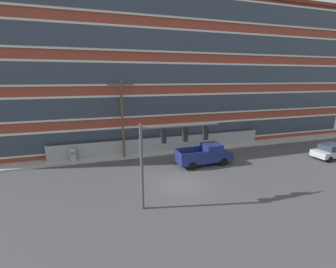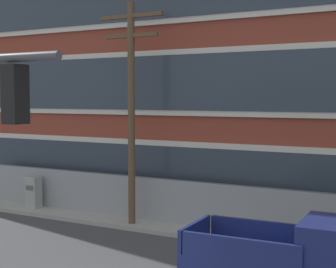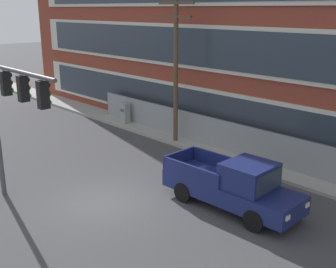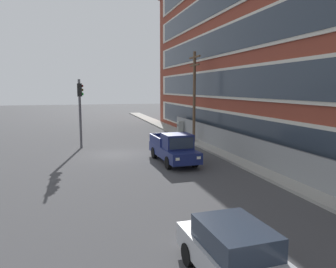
# 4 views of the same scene
# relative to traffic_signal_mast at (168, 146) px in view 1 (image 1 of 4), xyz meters

# --- Properties ---
(ground_plane) EXTENTS (160.00, 160.00, 0.00)m
(ground_plane) POSITION_rel_traffic_signal_mast_xyz_m (1.87, 2.51, -4.17)
(ground_plane) COLOR #424244
(sidewalk_building_side) EXTENTS (80.00, 1.95, 0.16)m
(sidewalk_building_side) POSITION_rel_traffic_signal_mast_xyz_m (1.87, 10.57, -4.09)
(sidewalk_building_side) COLOR #9E9B93
(sidewalk_building_side) RESTS_ON ground
(brick_mill_building) EXTENTS (54.17, 11.39, 17.72)m
(brick_mill_building) POSITION_rel_traffic_signal_mast_xyz_m (6.28, 16.94, 4.70)
(brick_mill_building) COLOR brown
(brick_mill_building) RESTS_ON ground
(chain_link_fence) EXTENTS (24.86, 0.06, 1.81)m
(chain_link_fence) POSITION_rel_traffic_signal_mast_xyz_m (2.87, 10.79, -3.25)
(chain_link_fence) COLOR gray
(chain_link_fence) RESTS_ON ground
(traffic_signal_mast) EXTENTS (5.30, 0.43, 5.71)m
(traffic_signal_mast) POSITION_rel_traffic_signal_mast_xyz_m (0.00, 0.00, 0.00)
(traffic_signal_mast) COLOR #4C4C51
(traffic_signal_mast) RESTS_ON ground
(pickup_truck_navy) EXTENTS (5.72, 2.18, 2.05)m
(pickup_truck_navy) POSITION_rel_traffic_signal_mast_xyz_m (5.72, 5.94, -3.21)
(pickup_truck_navy) COLOR navy
(pickup_truck_navy) RESTS_ON ground
(sedan_silver) EXTENTS (4.36, 1.98, 1.56)m
(sedan_silver) POSITION_rel_traffic_signal_mast_xyz_m (19.40, 3.59, -3.37)
(sedan_silver) COLOR #B2B5BA
(sedan_silver) RESTS_ON ground
(utility_pole_near_corner) EXTENTS (2.61, 0.26, 8.24)m
(utility_pole_near_corner) POSITION_rel_traffic_signal_mast_xyz_m (-1.82, 10.07, 0.43)
(utility_pole_near_corner) COLOR brown
(utility_pole_near_corner) RESTS_ON ground
(electrical_cabinet) EXTENTS (0.56, 0.47, 1.48)m
(electrical_cabinet) POSITION_rel_traffic_signal_mast_xyz_m (-6.92, 10.32, -3.43)
(electrical_cabinet) COLOR #939993
(electrical_cabinet) RESTS_ON ground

